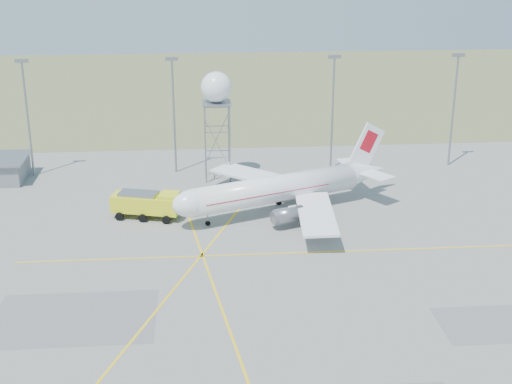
{
  "coord_description": "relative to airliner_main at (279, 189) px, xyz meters",
  "views": [
    {
      "loc": [
        -5.5,
        -56.02,
        40.31
      ],
      "look_at": [
        2.27,
        40.0,
        5.2
      ],
      "focal_mm": 50.0,
      "sensor_mm": 36.0,
      "label": 1
    }
  ],
  "objects": [
    {
      "name": "mast_d",
      "position": [
        33.76,
        21.01,
        8.28
      ],
      "size": [
        2.2,
        0.5,
        20.5
      ],
      "color": "gray",
      "rests_on": "ground"
    },
    {
      "name": "airliner_main",
      "position": [
        0.0,
        0.0,
        0.0
      ],
      "size": [
        34.96,
        32.74,
        12.36
      ],
      "rotation": [
        0.0,
        0.0,
        3.53
      ],
      "color": "white",
      "rests_on": "ground"
    },
    {
      "name": "mast_a",
      "position": [
        -41.24,
        21.01,
        8.28
      ],
      "size": [
        2.2,
        0.5,
        20.5
      ],
      "color": "gray",
      "rests_on": "ground"
    },
    {
      "name": "mast_c",
      "position": [
        11.76,
        21.01,
        8.28
      ],
      "size": [
        2.2,
        0.5,
        20.5
      ],
      "color": "gray",
      "rests_on": "ground"
    },
    {
      "name": "mast_b",
      "position": [
        -16.24,
        21.01,
        8.28
      ],
      "size": [
        2.2,
        0.5,
        20.5
      ],
      "color": "gray",
      "rests_on": "ground"
    },
    {
      "name": "grass_strip",
      "position": [
        -6.24,
        95.01,
        -3.77
      ],
      "size": [
        400.0,
        120.0,
        0.03
      ],
      "primitive_type": "cube",
      "color": "#5C6B3B",
      "rests_on": "ground"
    },
    {
      "name": "radar_tower",
      "position": [
        -8.88,
        16.73,
        6.71
      ],
      "size": [
        5.17,
        5.17,
        18.7
      ],
      "color": "gray",
      "rests_on": "ground"
    },
    {
      "name": "fire_truck",
      "position": [
        -19.83,
        -0.69,
        -1.82
      ],
      "size": [
        10.76,
        6.2,
        4.09
      ],
      "rotation": [
        0.0,
        0.0,
        -0.27
      ],
      "color": "yellow",
      "rests_on": "ground"
    }
  ]
}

